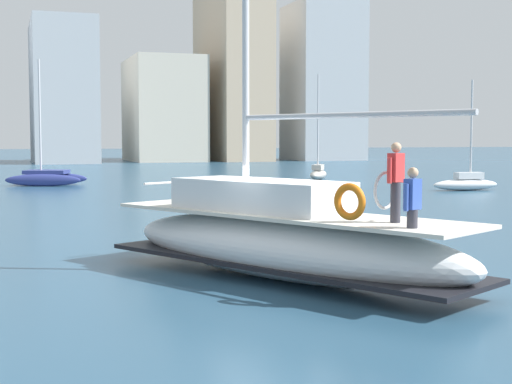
# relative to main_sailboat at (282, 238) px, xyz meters

# --- Properties ---
(ground_plane) EXTENTS (400.00, 400.00, 0.00)m
(ground_plane) POSITION_rel_main_sailboat_xyz_m (-0.10, 0.51, -0.90)
(ground_plane) COLOR #284C66
(main_sailboat) EXTENTS (6.64, 9.60, 11.54)m
(main_sailboat) POSITION_rel_main_sailboat_xyz_m (0.00, 0.00, 0.00)
(main_sailboat) COLOR silver
(main_sailboat) RESTS_ON ground
(moored_sloop_near) EXTENTS (5.39, 3.79, 8.25)m
(moored_sloop_near) POSITION_rel_main_sailboat_xyz_m (-3.26, 35.56, -0.30)
(moored_sloop_near) COLOR navy
(moored_sloop_near) RESTS_ON ground
(moored_sloop_far) EXTENTS (4.27, 1.20, 6.55)m
(moored_sloop_far) POSITION_rel_main_sailboat_xyz_m (20.19, 22.67, -0.41)
(moored_sloop_far) COLOR silver
(moored_sloop_far) RESTS_ON ground
(moored_cutter_right) EXTENTS (3.24, 4.37, 7.86)m
(moored_cutter_right) POSITION_rel_main_sailboat_xyz_m (16.47, 36.25, -0.37)
(moored_cutter_right) COLOR #B7B2A8
(moored_cutter_right) RESTS_ON ground
(waterfront_buildings) EXTENTS (82.99, 20.98, 27.46)m
(waterfront_buildings) POSITION_rel_main_sailboat_xyz_m (-0.21, 82.28, 9.43)
(waterfront_buildings) COLOR gray
(waterfront_buildings) RESTS_ON ground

